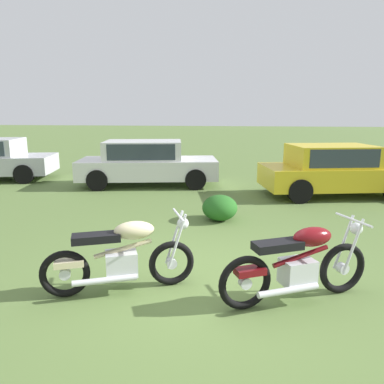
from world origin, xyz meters
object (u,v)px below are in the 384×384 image
at_px(motorcycle_maroon, 298,264).
at_px(car_yellow, 333,168).
at_px(shrub_low, 220,208).
at_px(car_white, 146,161).
at_px(motorcycle_cream, 122,256).

xyz_separation_m(motorcycle_maroon, car_yellow, (1.75, 6.28, 0.32)).
distance_m(motorcycle_maroon, car_yellow, 6.53).
distance_m(car_yellow, shrub_low, 4.18).
xyz_separation_m(car_white, shrub_low, (2.64, -3.65, -0.52)).
height_order(motorcycle_maroon, shrub_low, motorcycle_maroon).
bearing_deg(car_yellow, motorcycle_cream, -135.09).
distance_m(motorcycle_maroon, shrub_low, 3.59).
bearing_deg(shrub_low, car_yellow, 44.36).
bearing_deg(motorcycle_maroon, car_white, 92.86).
relative_size(car_white, car_yellow, 1.07).
distance_m(motorcycle_cream, motorcycle_maroon, 2.25).
relative_size(motorcycle_cream, car_white, 0.41).
height_order(car_white, shrub_low, car_white).
relative_size(car_white, shrub_low, 5.70).
height_order(motorcycle_maroon, car_yellow, car_yellow).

